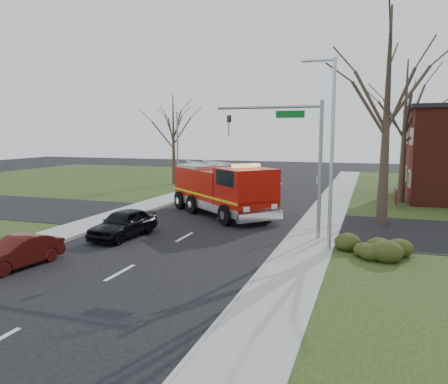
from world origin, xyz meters
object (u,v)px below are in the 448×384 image
(parked_car_maroon, at_px, (123,223))
(parked_car_gray, at_px, (17,252))
(traffic_signal_mast, at_px, (294,144))
(fire_engine, at_px, (223,191))

(parked_car_maroon, relative_size, parked_car_gray, 1.14)
(traffic_signal_mast, relative_size, parked_car_gray, 1.84)
(traffic_signal_mast, height_order, parked_car_gray, traffic_signal_mast)
(parked_car_gray, bearing_deg, parked_car_maroon, 85.06)
(parked_car_maroon, bearing_deg, traffic_signal_mast, 22.76)
(fire_engine, relative_size, parked_car_maroon, 1.99)
(traffic_signal_mast, distance_m, parked_car_maroon, 9.39)
(parked_car_gray, bearing_deg, traffic_signal_mast, 48.80)
(traffic_signal_mast, height_order, fire_engine, traffic_signal_mast)
(parked_car_maroon, xyz_separation_m, parked_car_gray, (-1.29, -5.66, -0.11))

